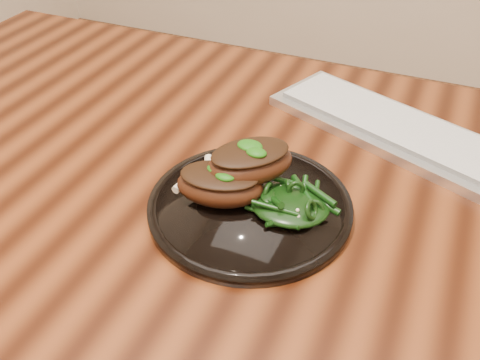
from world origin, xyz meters
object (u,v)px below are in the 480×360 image
(plate, at_px, (250,206))
(greens_heap, at_px, (290,200))
(desk, at_px, (288,232))
(keyboard, at_px, (411,135))
(lamb_chop_front, at_px, (219,184))

(plate, distance_m, greens_heap, 0.06)
(desk, height_order, greens_heap, greens_heap)
(desk, relative_size, greens_heap, 15.91)
(keyboard, bearing_deg, desk, -125.31)
(desk, distance_m, keyboard, 0.24)
(desk, distance_m, lamb_chop_front, 0.16)
(lamb_chop_front, bearing_deg, greens_heap, 8.84)
(desk, height_order, lamb_chop_front, lamb_chop_front)
(desk, relative_size, keyboard, 3.35)
(desk, relative_size, plate, 6.12)
(plate, distance_m, keyboard, 0.30)
(lamb_chop_front, xyz_separation_m, greens_heap, (0.09, 0.01, -0.01))
(plate, xyz_separation_m, lamb_chop_front, (-0.04, -0.01, 0.03))
(greens_heap, bearing_deg, desk, 105.59)
(desk, bearing_deg, keyboard, 54.69)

